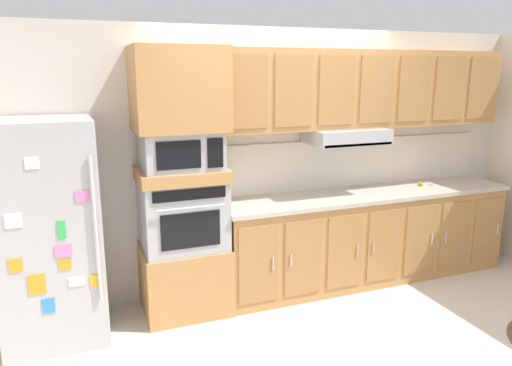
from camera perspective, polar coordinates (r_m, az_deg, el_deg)
ground_plane at (r=4.23m, az=7.83°, el=-16.76°), size 9.60×9.60×0.00m
back_kitchen_wall at (r=4.75m, az=1.87°, el=2.83°), size 6.20×0.12×2.50m
refrigerator at (r=4.07m, az=-23.33°, el=-5.43°), size 0.76×0.73×1.76m
oven_base_cabinet at (r=4.41m, az=-8.44°, el=-11.08°), size 0.74×0.62×0.60m
built_in_oven at (r=4.20m, az=-8.71°, el=-3.60°), size 0.70×0.62×0.60m
appliance_mid_shelf at (r=4.12m, az=-8.88°, el=1.08°), size 0.74×0.62×0.10m
microwave at (r=4.08m, az=-8.98°, el=3.96°), size 0.64×0.54×0.32m
appliance_upper_cabinet at (r=4.03m, az=-9.24°, el=10.99°), size 0.74×0.62×0.68m
lower_cabinet_run at (r=5.06m, az=12.97°, el=-6.33°), size 3.04×0.63×0.88m
countertop_slab at (r=4.94m, az=13.22°, el=-1.28°), size 3.08×0.64×0.04m
backsplash_panel at (r=5.11m, az=11.58°, el=2.40°), size 3.08×0.02×0.50m
upper_cabinet_with_hood at (r=4.88m, az=12.88°, el=10.51°), size 3.04×0.48×0.88m
screwdriver at (r=5.38m, az=19.09°, el=-0.11°), size 0.16×0.15×0.03m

